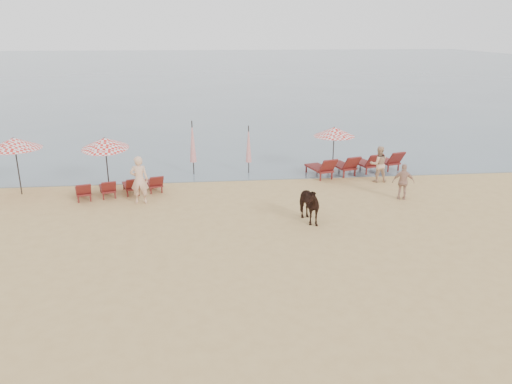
# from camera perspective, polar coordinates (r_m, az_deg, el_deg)

# --- Properties ---
(ground) EXTENTS (120.00, 120.00, 0.00)m
(ground) POSITION_cam_1_polar(r_m,az_deg,el_deg) (13.62, 2.25, -11.02)
(ground) COLOR tan
(ground) RESTS_ON ground
(sea) EXTENTS (160.00, 140.00, 0.06)m
(sea) POSITION_cam_1_polar(r_m,az_deg,el_deg) (92.01, -5.05, 14.06)
(sea) COLOR #51606B
(sea) RESTS_ON ground
(lounger_cluster_left) EXTENTS (3.74, 2.38, 0.55)m
(lounger_cluster_left) POSITION_cam_1_polar(r_m,az_deg,el_deg) (21.48, -15.31, 0.60)
(lounger_cluster_left) COLOR maroon
(lounger_cluster_left) RESTS_ON ground
(lounger_cluster_right) EXTENTS (4.79, 3.04, 0.70)m
(lounger_cluster_right) POSITION_cam_1_polar(r_m,az_deg,el_deg) (24.31, 11.34, 3.21)
(lounger_cluster_right) COLOR maroon
(lounger_cluster_right) RESTS_ON ground
(umbrella_open_left_a) EXTENTS (2.14, 2.14, 2.44)m
(umbrella_open_left_a) POSITION_cam_1_polar(r_m,az_deg,el_deg) (22.63, -25.92, 5.03)
(umbrella_open_left_a) COLOR black
(umbrella_open_left_a) RESTS_ON ground
(umbrella_open_left_b) EXTENTS (1.92, 1.95, 2.45)m
(umbrella_open_left_b) POSITION_cam_1_polar(r_m,az_deg,el_deg) (21.66, -16.89, 5.37)
(umbrella_open_left_b) COLOR black
(umbrella_open_left_b) RESTS_ON ground
(umbrella_open_right) EXTENTS (1.89, 1.89, 2.31)m
(umbrella_open_right) POSITION_cam_1_polar(r_m,az_deg,el_deg) (23.53, 8.93, 6.82)
(umbrella_open_right) COLOR black
(umbrella_open_right) RESTS_ON ground
(umbrella_closed_left) EXTENTS (0.32, 0.32, 2.59)m
(umbrella_closed_left) POSITION_cam_1_polar(r_m,az_deg,el_deg) (23.56, -7.26, 5.71)
(umbrella_closed_left) COLOR black
(umbrella_closed_left) RESTS_ON ground
(umbrella_closed_right) EXTENTS (0.28, 0.28, 2.33)m
(umbrella_closed_right) POSITION_cam_1_polar(r_m,az_deg,el_deg) (23.62, -0.85, 5.48)
(umbrella_closed_right) COLOR black
(umbrella_closed_right) RESTS_ON ground
(cow) EXTENTS (1.12, 1.77, 1.39)m
(cow) POSITION_cam_1_polar(r_m,az_deg,el_deg) (17.88, 5.76, -1.32)
(cow) COLOR black
(cow) RESTS_ON ground
(beachgoer_left) EXTENTS (0.71, 0.47, 1.93)m
(beachgoer_left) POSITION_cam_1_polar(r_m,az_deg,el_deg) (20.16, -13.18, 1.37)
(beachgoer_left) COLOR #DEAB8A
(beachgoer_left) RESTS_ON ground
(beachgoer_right_a) EXTENTS (0.82, 0.64, 1.64)m
(beachgoer_right_a) POSITION_cam_1_polar(r_m,az_deg,el_deg) (23.14, 13.84, 3.12)
(beachgoer_right_a) COLOR tan
(beachgoer_right_a) RESTS_ON ground
(beachgoer_right_b) EXTENTS (0.93, 0.58, 1.48)m
(beachgoer_right_b) POSITION_cam_1_polar(r_m,az_deg,el_deg) (20.98, 16.49, 1.11)
(beachgoer_right_b) COLOR tan
(beachgoer_right_b) RESTS_ON ground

